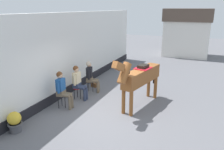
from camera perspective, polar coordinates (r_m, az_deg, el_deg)
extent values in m
plane|color=slate|center=(10.58, 5.83, -3.09)|extent=(40.00, 40.00, 0.00)
cube|color=white|center=(9.87, -10.91, 5.50)|extent=(0.30, 14.00, 3.40)
cube|color=black|center=(10.26, -10.36, -2.85)|extent=(0.34, 14.00, 0.36)
cube|color=silver|center=(18.14, 18.38, 8.75)|extent=(3.20, 2.40, 2.60)
cube|color=brown|center=(18.00, 18.91, 14.26)|extent=(3.40, 2.60, 0.90)
cylinder|color=black|center=(8.51, -12.74, -5.15)|extent=(0.34, 0.34, 0.03)
cylinder|color=black|center=(8.53, -11.82, -6.77)|extent=(0.02, 0.02, 0.45)
cylinder|color=black|center=(8.73, -12.64, -6.28)|extent=(0.02, 0.02, 0.45)
cylinder|color=black|center=(8.54, -13.45, -6.87)|extent=(0.02, 0.02, 0.45)
cube|color=brown|center=(8.47, -12.79, -4.43)|extent=(0.27, 0.34, 0.20)
cube|color=#1E4C8C|center=(8.36, -12.93, -2.38)|extent=(0.25, 0.36, 0.44)
sphere|color=tan|center=(8.25, -13.09, -0.09)|extent=(0.20, 0.20, 0.20)
sphere|color=#593319|center=(8.25, -13.22, 0.12)|extent=(0.22, 0.22, 0.22)
cylinder|color=brown|center=(8.46, -11.38, -4.72)|extent=(0.39, 0.16, 0.13)
cylinder|color=brown|center=(8.49, -10.13, -6.77)|extent=(0.11, 0.11, 0.46)
cylinder|color=brown|center=(8.33, -11.91, -5.10)|extent=(0.39, 0.16, 0.13)
cylinder|color=brown|center=(8.36, -10.64, -7.18)|extent=(0.11, 0.11, 0.46)
cylinder|color=#1E4C8C|center=(8.53, -12.12, -2.30)|extent=(0.09, 0.09, 0.42)
cylinder|color=#1E4C8C|center=(8.20, -13.49, -3.16)|extent=(0.09, 0.09, 0.42)
cylinder|color=red|center=(9.19, -8.86, -3.26)|extent=(0.34, 0.34, 0.03)
cylinder|color=black|center=(9.20, -8.04, -4.78)|extent=(0.02, 0.02, 0.45)
cylinder|color=black|center=(9.40, -8.79, -4.34)|extent=(0.02, 0.02, 0.45)
cylinder|color=black|center=(9.21, -9.55, -4.84)|extent=(0.02, 0.02, 0.45)
cube|color=#2D3851|center=(9.15, -8.89, -2.58)|extent=(0.25, 0.32, 0.20)
cube|color=beige|center=(9.05, -8.98, -0.67)|extent=(0.23, 0.34, 0.44)
sphere|color=tan|center=(8.95, -9.08, 1.46)|extent=(0.20, 0.20, 0.20)
sphere|color=#593319|center=(8.95, -9.20, 1.66)|extent=(0.22, 0.22, 0.22)
cylinder|color=#2D3851|center=(9.14, -7.60, -2.88)|extent=(0.38, 0.14, 0.13)
cylinder|color=#2D3851|center=(9.16, -6.48, -4.81)|extent=(0.11, 0.11, 0.46)
cylinder|color=#2D3851|center=(9.01, -8.10, -3.20)|extent=(0.38, 0.14, 0.13)
cylinder|color=#2D3851|center=(9.03, -6.97, -5.15)|extent=(0.11, 0.11, 0.46)
cylinder|color=beige|center=(9.22, -8.23, -0.64)|extent=(0.09, 0.09, 0.42)
cylinder|color=beige|center=(8.89, -9.51, -1.35)|extent=(0.09, 0.09, 0.42)
cylinder|color=black|center=(9.86, -5.73, -1.73)|extent=(0.34, 0.34, 0.03)
cylinder|color=black|center=(9.91, -4.90, -3.07)|extent=(0.02, 0.02, 0.45)
cylinder|color=black|center=(10.06, -5.95, -2.79)|extent=(0.02, 0.02, 0.45)
cylinder|color=black|center=(9.84, -6.23, -3.26)|extent=(0.02, 0.02, 0.45)
cube|color=brown|center=(9.82, -5.75, -1.09)|extent=(0.32, 0.38, 0.20)
cube|color=black|center=(9.73, -5.81, 0.70)|extent=(0.31, 0.39, 0.44)
sphere|color=tan|center=(9.64, -5.87, 2.70)|extent=(0.20, 0.20, 0.20)
sphere|color=#B2A38E|center=(9.63, -5.99, 2.87)|extent=(0.22, 0.22, 0.22)
cylinder|color=brown|center=(9.88, -4.57, -1.26)|extent=(0.40, 0.24, 0.13)
cylinder|color=brown|center=(9.94, -3.45, -2.94)|extent=(0.11, 0.11, 0.46)
cylinder|color=brown|center=(9.73, -4.74, -1.56)|extent=(0.40, 0.24, 0.13)
cylinder|color=brown|center=(9.79, -3.60, -3.26)|extent=(0.11, 0.11, 0.46)
cylinder|color=black|center=(9.93, -5.46, 0.74)|extent=(0.09, 0.09, 0.42)
cylinder|color=black|center=(9.55, -5.92, 0.08)|extent=(0.09, 0.09, 0.42)
cube|color=brown|center=(8.35, 7.51, -0.24)|extent=(0.89, 2.24, 0.52)
cylinder|color=brown|center=(7.72, 4.89, -7.23)|extent=(0.13, 0.13, 0.90)
cylinder|color=brown|center=(7.87, 2.93, -6.72)|extent=(0.13, 0.13, 0.90)
cylinder|color=brown|center=(9.33, 10.96, -3.15)|extent=(0.13, 0.13, 0.90)
cylinder|color=brown|center=(9.45, 9.26, -2.80)|extent=(0.13, 0.13, 0.90)
cylinder|color=brown|center=(7.23, 3.16, 0.44)|extent=(0.41, 0.68, 0.73)
cube|color=brown|center=(6.88, 1.68, 2.23)|extent=(0.29, 0.55, 0.40)
cube|color=black|center=(7.21, 3.26, 1.54)|extent=(0.17, 0.62, 0.48)
cylinder|color=black|center=(9.41, 10.71, -0.17)|extent=(0.12, 0.12, 0.65)
cube|color=red|center=(8.36, 7.91, 1.73)|extent=(0.62, 0.69, 0.03)
cube|color=black|center=(8.34, 7.93, 2.19)|extent=(0.37, 0.49, 0.12)
cylinder|color=#4C4C51|center=(7.49, -23.32, -12.10)|extent=(0.34, 0.34, 0.28)
cylinder|color=#4C4C51|center=(7.43, -23.43, -11.29)|extent=(0.43, 0.43, 0.04)
sphere|color=gold|center=(7.36, -23.59, -10.05)|extent=(0.40, 0.40, 0.40)
cube|color=brown|center=(10.54, -4.61, -2.55)|extent=(0.30, 0.16, 0.20)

